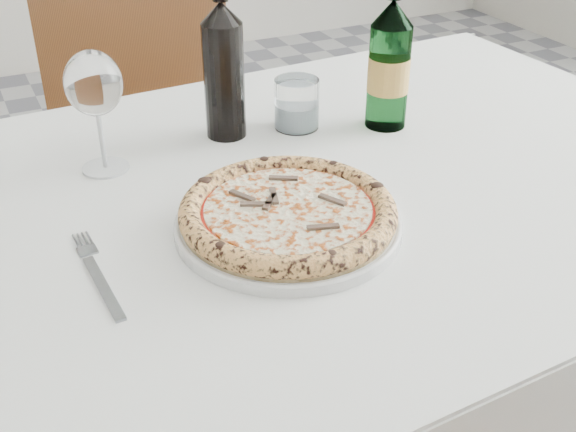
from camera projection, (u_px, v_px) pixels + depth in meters
name	position (u px, v px, depth m)	size (l,w,h in m)	color
dining_table	(259.00, 244.00, 1.06)	(1.59, 0.99, 0.76)	brown
chair_far	(147.00, 131.00, 1.74)	(0.52, 0.52, 0.93)	brown
plate	(288.00, 223.00, 0.94)	(0.30, 0.30, 0.02)	white
pizza	(288.00, 212.00, 0.93)	(0.28, 0.28, 0.03)	tan
fork	(98.00, 275.00, 0.85)	(0.02, 0.19, 0.00)	gray
wine_glass	(94.00, 86.00, 1.02)	(0.08, 0.08, 0.18)	silver
tumbler	(297.00, 107.00, 1.20)	(0.07, 0.07, 0.08)	white
beer_bottle	(389.00, 65.00, 1.17)	(0.07, 0.07, 0.27)	#42804F
wine_bottle	(224.00, 69.00, 1.13)	(0.07, 0.07, 0.27)	black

